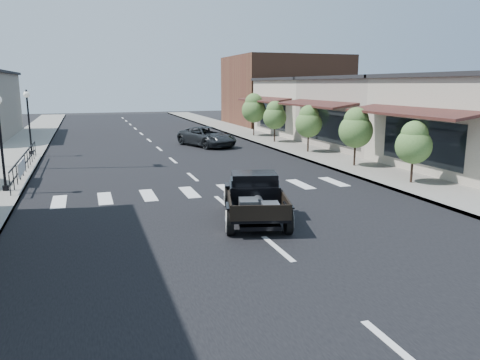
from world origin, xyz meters
name	(u,v)px	position (x,y,z in m)	size (l,w,h in m)	color
ground	(241,218)	(0.00, 0.00, 0.00)	(120.00, 120.00, 0.00)	black
road	(164,153)	(0.00, 15.00, 0.01)	(14.00, 80.00, 0.02)	black
road_markings	(180,167)	(0.00, 10.00, 0.00)	(12.00, 60.00, 0.06)	silver
sidewalk_left	(13,159)	(-8.50, 15.00, 0.07)	(3.00, 80.00, 0.15)	gray
sidewalk_right	(290,146)	(8.50, 15.00, 0.07)	(3.00, 80.00, 0.15)	gray
storefront_mid	(393,114)	(15.00, 13.00, 2.25)	(10.00, 9.00, 4.50)	#AA9E8E
storefront_far	(327,108)	(15.00, 22.00, 2.25)	(10.00, 9.00, 4.50)	beige
far_building_right	(285,91)	(15.50, 32.00, 3.50)	(11.00, 10.00, 7.00)	brown
railing	(25,161)	(-7.30, 10.00, 0.65)	(0.08, 10.00, 1.00)	black
banner	(22,173)	(-7.22, 8.00, 0.45)	(0.04, 2.20, 0.60)	silver
lamp_post_b	(1,142)	(-7.60, 6.00, 2.03)	(0.36, 0.36, 3.76)	black
lamp_post_c	(29,122)	(-7.60, 16.00, 2.03)	(0.36, 0.36, 3.76)	black
small_tree_a	(413,153)	(8.30, 2.35, 1.39)	(1.49, 1.49, 2.48)	#476D32
small_tree_b	(355,138)	(8.30, 6.75, 1.56)	(1.69, 1.69, 2.81)	#476D32
small_tree_c	(308,129)	(8.30, 11.98, 1.50)	(1.62, 1.62, 2.71)	#476D32
small_tree_d	(275,122)	(8.30, 17.32, 1.54)	(1.66, 1.66, 2.77)	#476D32
small_tree_e	(254,115)	(8.30, 21.67, 1.75)	(1.93, 1.93, 3.21)	#476D32
hotrod_pickup	(255,196)	(0.36, -0.27, 0.75)	(2.02, 4.33, 1.50)	black
second_car	(207,137)	(3.31, 17.30, 0.66)	(2.20, 4.77, 1.33)	black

